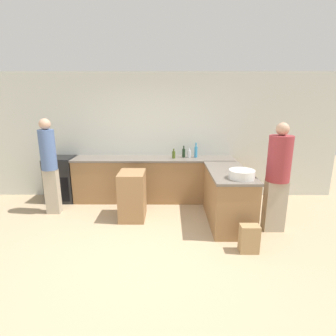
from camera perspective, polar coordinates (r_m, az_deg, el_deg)
The scene contains 14 objects.
ground_plane at distance 4.05m, azimuth -4.56°, elevation -17.00°, with size 14.00×14.00×0.00m, color tan.
wall_back at distance 5.79m, azimuth -2.95°, elevation 6.85°, with size 8.00×0.06×2.70m.
counter_back at distance 5.66m, azimuth -3.01°, elevation -2.44°, with size 3.40×0.61×0.94m.
counter_peninsula at distance 4.78m, azimuth 12.81°, elevation -6.00°, with size 0.69×1.52×0.94m.
range_oven at distance 6.11m, azimuth -22.08°, elevation -2.21°, with size 0.58×0.59×0.95m.
island_table at distance 4.84m, azimuth -7.75°, elevation -5.91°, with size 0.46×0.60×0.88m.
mixing_bowl at distance 4.21m, azimuth 15.76°, elevation -1.32°, with size 0.40×0.40×0.14m.
dish_soap_bottle at distance 5.61m, azimuth 6.08°, elevation 3.58°, with size 0.06×0.06×0.31m.
olive_oil_bottle at distance 5.50m, azimuth 1.25°, elevation 2.96°, with size 0.07×0.07×0.20m.
wine_bottle_dark at distance 5.60m, azimuth 3.43°, elevation 3.33°, with size 0.06×0.06×0.25m.
vinegar_bottle_clear at distance 5.61m, azimuth 4.61°, elevation 3.11°, with size 0.08×0.08×0.20m.
person_by_range at distance 5.32m, azimuth -24.46°, elevation 1.11°, with size 0.28×0.28×1.81m.
person_at_peninsula at distance 4.54m, azimuth 22.79°, elevation -1.27°, with size 0.37×0.37×1.79m.
paper_bag at distance 4.03m, azimuth 17.24°, elevation -14.49°, with size 0.27×0.17×0.41m.
Camera 1 is at (0.33, -3.45, 2.11)m, focal length 28.00 mm.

